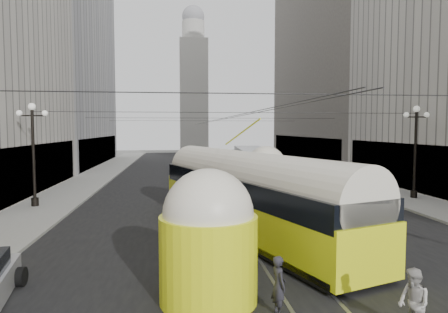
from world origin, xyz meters
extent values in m
cube|color=black|center=(0.00, 32.50, 0.00)|extent=(20.00, 85.00, 0.02)
cube|color=gray|center=(-12.00, 36.00, 0.07)|extent=(4.00, 72.00, 0.15)
cube|color=gray|center=(12.00, 36.00, 0.07)|extent=(4.00, 72.00, 0.15)
cube|color=gray|center=(-0.75, 32.50, 0.00)|extent=(0.12, 85.00, 0.04)
cube|color=gray|center=(0.75, 32.50, 0.00)|extent=(0.12, 85.00, 0.04)
cube|color=black|center=(-14.05, 24.00, 2.00)|extent=(0.10, 18.00, 3.60)
cube|color=#999999|center=(-20.00, 48.00, 14.00)|extent=(12.00, 28.00, 28.00)
cube|color=black|center=(-14.05, 48.00, 2.00)|extent=(0.10, 25.20, 3.60)
cube|color=black|center=(14.05, 22.00, 2.00)|extent=(0.10, 18.00, 3.60)
cube|color=#514C47|center=(20.00, 48.00, 16.00)|extent=(12.00, 32.00, 32.00)
cube|color=black|center=(14.05, 48.00, 2.00)|extent=(0.10, 28.80, 3.60)
cube|color=#B2AFA8|center=(0.00, 80.00, 12.00)|extent=(6.00, 6.00, 24.00)
cylinder|color=#B2AFA8|center=(0.00, 80.00, 26.00)|extent=(4.80, 4.80, 4.00)
sphere|color=gray|center=(0.00, 80.00, 28.96)|extent=(4.80, 4.80, 4.80)
cylinder|color=black|center=(-12.60, 18.00, 3.15)|extent=(0.18, 0.18, 6.00)
cylinder|color=black|center=(-12.60, 18.00, 0.40)|extent=(0.44, 0.44, 0.50)
cylinder|color=black|center=(-12.60, 18.00, 5.75)|extent=(1.60, 0.08, 0.08)
sphere|color=white|center=(-12.60, 18.00, 6.30)|extent=(0.44, 0.44, 0.44)
sphere|color=white|center=(-13.35, 18.00, 5.90)|extent=(0.36, 0.36, 0.36)
sphere|color=white|center=(-11.85, 18.00, 5.90)|extent=(0.36, 0.36, 0.36)
cylinder|color=black|center=(12.60, 18.00, 3.15)|extent=(0.18, 0.18, 6.00)
cylinder|color=black|center=(12.60, 18.00, 0.40)|extent=(0.44, 0.44, 0.50)
cylinder|color=black|center=(12.60, 18.00, 5.75)|extent=(1.60, 0.08, 0.08)
sphere|color=white|center=(12.60, 18.00, 6.30)|extent=(0.44, 0.44, 0.44)
sphere|color=white|center=(11.85, 18.00, 5.90)|extent=(0.36, 0.36, 0.36)
sphere|color=white|center=(13.35, 18.00, 5.90)|extent=(0.36, 0.36, 0.36)
cylinder|color=black|center=(0.00, 4.00, 6.00)|extent=(25.00, 0.03, 0.03)
cylinder|color=black|center=(0.00, 18.00, 6.00)|extent=(25.00, 0.03, 0.03)
cylinder|color=black|center=(0.00, 32.00, 6.00)|extent=(25.00, 0.03, 0.03)
cylinder|color=black|center=(0.00, 46.00, 6.00)|extent=(25.00, 0.03, 0.03)
cylinder|color=black|center=(0.00, 36.00, 5.80)|extent=(0.03, 72.00, 0.03)
cylinder|color=black|center=(0.40, 36.00, 5.80)|extent=(0.03, 72.00, 0.03)
cube|color=#E3ED14|center=(-0.50, 10.42, 1.13)|extent=(7.60, 15.21, 1.84)
cube|color=black|center=(-0.50, 10.42, 0.27)|extent=(7.45, 14.78, 0.32)
cube|color=black|center=(-0.50, 10.42, 2.32)|extent=(7.55, 15.00, 0.92)
cylinder|color=silver|center=(-0.50, 10.42, 2.65)|extent=(7.22, 14.89, 2.48)
cylinder|color=#E3ED14|center=(-2.94, 3.37, 1.24)|extent=(2.81, 2.81, 2.48)
sphere|color=silver|center=(-2.94, 3.37, 2.54)|extent=(2.59, 2.59, 2.59)
cylinder|color=#E3ED14|center=(1.94, 17.47, 1.24)|extent=(2.81, 2.81, 2.48)
sphere|color=silver|center=(1.94, 17.47, 2.54)|extent=(2.59, 2.59, 2.59)
sphere|color=#FFF2BF|center=(-3.32, 2.28, 0.92)|extent=(0.36, 0.36, 0.36)
cube|color=#ABADB1|center=(3.13, 27.99, 1.59)|extent=(3.46, 12.48, 3.08)
cube|color=black|center=(3.13, 27.99, 2.11)|extent=(3.45, 12.05, 1.13)
cube|color=black|center=(3.13, 21.88, 1.95)|extent=(2.36, 0.27, 1.44)
cylinder|color=black|center=(1.85, 23.86, 0.51)|extent=(0.30, 1.03, 1.03)
cylinder|color=black|center=(4.42, 23.86, 0.51)|extent=(0.30, 1.03, 1.03)
cylinder|color=black|center=(1.85, 32.12, 0.51)|extent=(0.30, 1.03, 1.03)
cylinder|color=black|center=(4.42, 32.12, 0.51)|extent=(0.30, 1.03, 1.03)
cylinder|color=black|center=(-8.71, 5.14, 0.30)|extent=(0.22, 0.61, 0.61)
cube|color=silver|center=(5.04, 43.22, 0.43)|extent=(3.01, 4.36, 0.72)
cube|color=black|center=(5.04, 43.22, 0.94)|extent=(2.17, 2.60, 0.68)
cylinder|color=black|center=(4.30, 41.85, 0.29)|extent=(0.22, 0.57, 0.57)
cylinder|color=black|center=(5.79, 41.85, 0.29)|extent=(0.22, 0.57, 0.57)
cylinder|color=black|center=(4.30, 44.59, 0.29)|extent=(0.22, 0.57, 0.57)
cylinder|color=black|center=(5.79, 44.59, 0.29)|extent=(0.22, 0.57, 0.57)
cube|color=black|center=(-2.42, 54.76, 0.47)|extent=(1.91, 4.45, 0.78)
cube|color=black|center=(-2.42, 54.76, 1.02)|extent=(1.65, 2.46, 0.74)
cylinder|color=black|center=(-3.23, 53.26, 0.31)|extent=(0.22, 0.63, 0.63)
cylinder|color=black|center=(-1.60, 53.26, 0.31)|extent=(0.22, 0.63, 0.63)
cylinder|color=black|center=(-3.23, 56.26, 0.31)|extent=(0.22, 0.63, 0.63)
cylinder|color=black|center=(-1.60, 56.26, 0.31)|extent=(0.22, 0.63, 0.63)
imported|color=#222127|center=(-1.15, 2.31, 0.80)|extent=(0.47, 0.64, 1.59)
imported|color=#AFABA3|center=(1.73, 0.80, 0.83)|extent=(0.64, 0.81, 1.65)
imported|color=slate|center=(10.50, 23.85, 0.94)|extent=(0.80, 0.52, 1.57)
camera|label=1|loc=(-3.82, -7.78, 4.96)|focal=32.00mm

